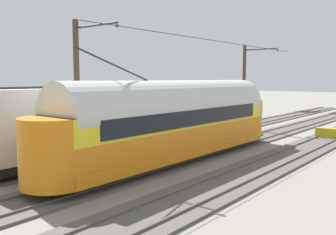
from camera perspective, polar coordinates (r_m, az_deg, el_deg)
name	(u,v)px	position (r m, az deg, el deg)	size (l,w,h in m)	color
ground_plane	(206,153)	(21.86, 5.85, -5.57)	(220.00, 220.00, 0.00)	gray
track_streetcar_siding	(275,162)	(20.23, 16.28, -6.58)	(2.80, 80.00, 0.18)	#56514C
track_adjacent_siding	(208,152)	(22.11, 6.29, -5.30)	(2.80, 80.00, 0.18)	#56514C
track_third_siding	(156,144)	(24.55, -1.89, -4.14)	(2.80, 80.00, 0.18)	#56514C
vintage_streetcar	(176,119)	(19.23, 1.31, -0.31)	(2.65, 17.37, 5.44)	orange
boxcar_adjacent	(94,119)	(20.65, -11.35, -0.26)	(2.96, 13.39, 3.85)	silver
catenary_pole_foreground	(245,86)	(31.64, 11.84, 4.77)	(3.08, 0.28, 7.17)	#423323
catenary_pole_mid_near	(78,92)	(18.16, -13.76, 3.89)	(3.08, 0.28, 7.17)	#423323
overhead_wire_run	(225,42)	(23.54, 8.91, 11.44)	(2.87, 21.15, 0.18)	black
spare_tie_stack	(131,136)	(26.51, -5.79, -2.93)	(2.40, 2.40, 0.54)	#47331E
track_end_bumper	(329,134)	(29.29, 23.70, -2.31)	(1.80, 0.60, 0.80)	#B2A519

